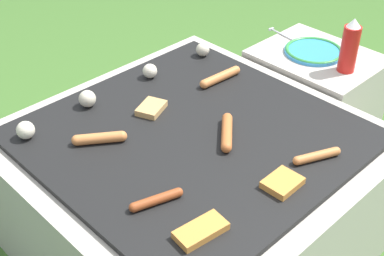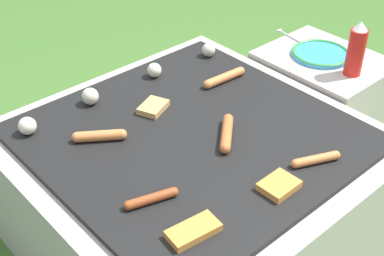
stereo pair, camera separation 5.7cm
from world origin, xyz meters
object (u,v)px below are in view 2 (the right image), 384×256
Objects in this scene: plate_colorful at (321,54)px; sausage_front_center at (151,199)px; fork_utensil at (295,39)px; condiment_bottle at (356,50)px.

sausage_front_center is at bearing -168.26° from plate_colorful.
plate_colorful is 1.01× the size of fork_utensil.
plate_colorful is at bearing -102.05° from fork_utensil.
condiment_bottle reaches higher than plate_colorful.
sausage_front_center reaches higher than plate_colorful.
condiment_bottle reaches higher than fork_utensil.
plate_colorful is at bearing 79.54° from condiment_bottle.
sausage_front_center is 0.65× the size of fork_utensil.
sausage_front_center is 1.05m from fork_utensil.
sausage_front_center reaches higher than fork_utensil.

